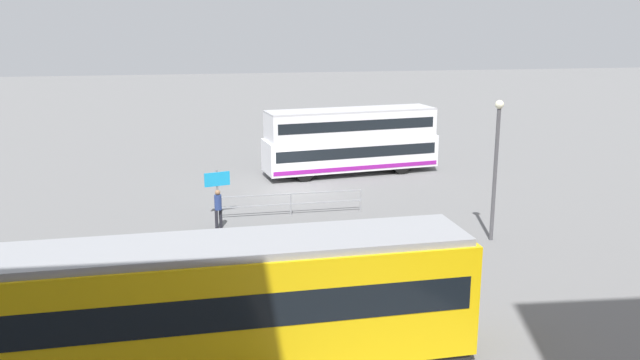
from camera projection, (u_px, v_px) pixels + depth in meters
The scene contains 7 objects.
ground_plane at pixel (296, 191), 35.83m from camera, with size 160.00×160.00×0.00m, color slate.
double_decker_bus at pixel (351, 141), 39.47m from camera, with size 10.65×3.86×3.89m.
tram_yellow at pixel (196, 305), 17.26m from camera, with size 14.80×2.94×3.51m.
pedestrian_near_railing at pixel (218, 206), 29.27m from camera, with size 0.44×0.44×1.77m.
pedestrian_railing at pixel (291, 200), 31.28m from camera, with size 6.90×0.20×1.08m.
info_sign at pixel (217, 184), 31.05m from camera, with size 1.20×0.37×2.21m.
street_lamp at pixel (496, 158), 27.15m from camera, with size 0.36×0.36×5.91m.
Camera 1 is at (5.12, 34.31, 9.10)m, focal length 37.19 mm.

